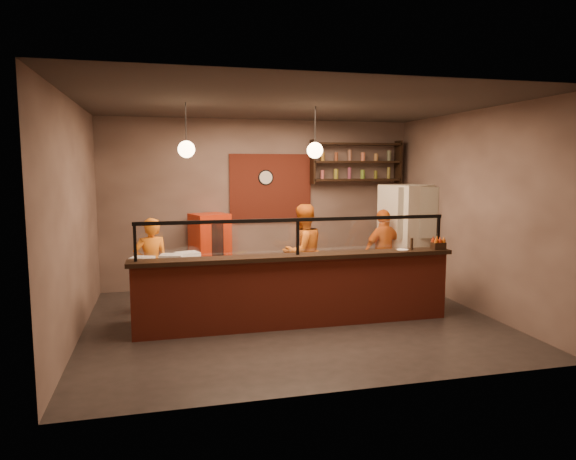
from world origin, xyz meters
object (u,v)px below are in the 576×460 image
object	(u,v)px
wall_clock	(266,178)
pizza_dough	(340,256)
cook_mid	(303,252)
pepper_mill	(412,244)
fridge	(407,237)
condiment_caddy	(438,246)
cook_right	(384,252)
red_cooler	(210,253)
cook_left	(151,265)

from	to	relation	value
wall_clock	pizza_dough	xyz separation A→B (m)	(0.74, -2.21, -1.19)
cook_mid	pizza_dough	world-z (taller)	cook_mid
pizza_dough	pepper_mill	distance (m)	1.11
fridge	condiment_caddy	world-z (taller)	fridge
fridge	pizza_dough	xyz separation A→B (m)	(-1.76, -1.20, -0.08)
cook_mid	wall_clock	bearing A→B (deg)	-96.86
fridge	cook_mid	bearing A→B (deg)	166.39
cook_mid	pizza_dough	xyz separation A→B (m)	(0.35, -0.94, 0.07)
cook_right	pizza_dough	bearing A→B (deg)	23.64
wall_clock	condiment_caddy	xyz separation A→B (m)	(2.10, -2.81, -0.99)
pizza_dough	pepper_mill	world-z (taller)	pepper_mill
wall_clock	red_cooler	size ratio (longest dim) A/B	0.21
cook_left	red_cooler	world-z (taller)	cook_left
cook_right	pizza_dough	world-z (taller)	cook_right
cook_right	red_cooler	size ratio (longest dim) A/B	1.07
fridge	condiment_caddy	bearing A→B (deg)	-123.17
cook_left	fridge	bearing A→B (deg)	172.49
red_cooler	cook_mid	bearing A→B (deg)	-52.13
red_cooler	pizza_dough	xyz separation A→B (m)	(1.86, -1.90, 0.18)
condiment_caddy	red_cooler	bearing A→B (deg)	142.20
fridge	pepper_mill	world-z (taller)	fridge
wall_clock	cook_left	xyz separation A→B (m)	(-2.15, -1.46, -1.34)
cook_left	pepper_mill	world-z (taller)	cook_left
cook_mid	cook_right	distance (m)	1.53
wall_clock	cook_mid	distance (m)	1.83
cook_mid	pizza_dough	size ratio (longest dim) A/B	3.53
cook_mid	fridge	world-z (taller)	fridge
pizza_dough	pepper_mill	bearing A→B (deg)	-30.34
cook_right	red_cooler	distance (m)	3.18
cook_mid	pizza_dough	distance (m)	1.01
cook_mid	condiment_caddy	bearing A→B (deg)	114.04
cook_left	cook_mid	world-z (taller)	cook_mid
cook_left	cook_right	xyz separation A→B (m)	(4.07, 0.20, 0.02)
cook_mid	red_cooler	xyz separation A→B (m)	(-1.51, 0.96, -0.11)
cook_mid	red_cooler	world-z (taller)	cook_mid
pepper_mill	red_cooler	bearing A→B (deg)	138.82
cook_mid	condiment_caddy	size ratio (longest dim) A/B	8.71
cook_left	cook_mid	distance (m)	2.55
cook_left	fridge	distance (m)	4.68
pepper_mill	wall_clock	bearing A→B (deg)	121.36
fridge	red_cooler	xyz separation A→B (m)	(-3.62, 0.70, -0.26)
pizza_dough	pepper_mill	size ratio (longest dim) A/B	2.66
cook_left	pizza_dough	distance (m)	2.99
pepper_mill	cook_left	bearing A→B (deg)	161.26
condiment_caddy	pepper_mill	distance (m)	0.42
pepper_mill	fridge	bearing A→B (deg)	64.97
cook_mid	pepper_mill	xyz separation A→B (m)	(1.29, -1.49, 0.32)
condiment_caddy	pizza_dough	bearing A→B (deg)	156.30
cook_mid	red_cooler	size ratio (longest dim) A/B	1.15
pepper_mill	cook_right	bearing A→B (deg)	81.03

